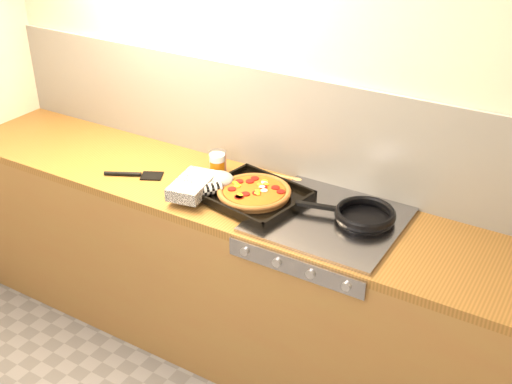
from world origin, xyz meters
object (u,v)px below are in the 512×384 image
Objects in this scene: pizza_on_tray at (238,190)px; frying_pan at (364,215)px; juice_glass at (217,166)px; tomato_can at (218,163)px.

pizza_on_tray is 0.57m from frying_pan.
pizza_on_tray is at bearing -32.36° from juice_glass.
frying_pan is at bearing 10.02° from pizza_on_tray.
juice_glass is (-0.76, 0.02, 0.03)m from frying_pan.
tomato_can is (-0.21, 0.15, 0.01)m from pizza_on_tray.
pizza_on_tray is at bearing -169.98° from frying_pan.
pizza_on_tray reaches higher than frying_pan.
pizza_on_tray is 0.23m from juice_glass.
frying_pan is 0.78m from tomato_can.
pizza_on_tray is 0.26m from tomato_can.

